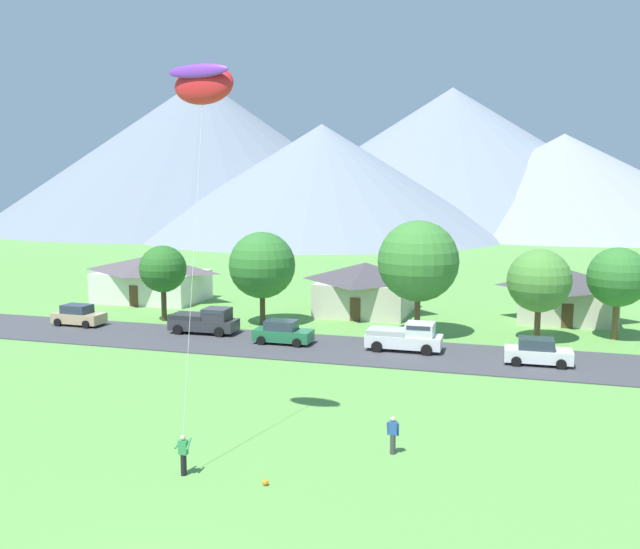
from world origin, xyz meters
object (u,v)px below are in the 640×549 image
Objects in this scene: parked_car_tan_east_end at (78,316)px; tree_near_right at (418,261)px; house_left_center at (152,277)px; house_right_center at (566,294)px; tree_center at (539,281)px; pickup_truck_white_east_side at (406,337)px; tree_near_left at (262,265)px; kite_flyer_with_kite at (203,92)px; house_leftmost at (365,287)px; parked_car_green_mid_east at (283,333)px; tree_right_of_center at (163,269)px; watcher_person at (393,434)px; parked_car_white_mid_west at (538,352)px; tree_left_of_center at (618,277)px; pickup_truck_charcoal_west_side at (206,321)px; soccer_ball at (265,482)px.

tree_near_right is at bearing 8.64° from parked_car_tan_east_end.
house_left_center is 1.27× the size of house_right_center.
house_right_center is 1.23× the size of tree_center.
pickup_truck_white_east_side is at bearing -146.21° from tree_center.
kite_flyer_with_kite is (7.32, -25.46, 10.53)m from tree_near_left.
house_leftmost is 24.41m from parked_car_tan_east_end.
house_left_center reaches higher than house_right_center.
kite_flyer_with_kite is (3.34, -19.18, 14.57)m from parked_car_green_mid_east.
tree_right_of_center reaches higher than parked_car_tan_east_end.
house_left_center is at bearing 133.23° from watcher_person.
house_right_center reaches higher than parked_car_white_mid_west.
tree_near_left is 27.27m from tree_left_of_center.
watcher_person is (15.39, -24.26, -4.03)m from tree_near_left.
house_leftmost is 35.15m from kite_flyer_with_kite.
house_leftmost is at bearing 77.19° from parked_car_green_mid_east.
pickup_truck_white_east_side is (27.01, -0.98, 0.19)m from parked_car_tan_east_end.
kite_flyer_with_kite reaches higher than parked_car_tan_east_end.
parked_car_green_mid_east is at bearing 122.41° from watcher_person.
watcher_person is (18.26, -19.52, -0.18)m from pickup_truck_charcoal_west_side.
tree_left_of_center is 11.55m from parked_car_white_mid_west.
tree_near_left is 15.49m from parked_car_tan_east_end.
tree_left_of_center is 28.79× the size of soccer_ball.
tree_left_of_center reaches higher than house_leftmost.
tree_near_left is 29.01m from watcher_person.
kite_flyer_with_kite reaches higher than tree_near_left.
tree_near_left is 31.27m from soccer_ball.
kite_flyer_with_kite is at bearing -63.81° from pickup_truck_charcoal_west_side.
tree_near_right reaches higher than tree_right_of_center.
watcher_person is at bearing 47.42° from soccer_ball.
tree_center is at bearing 89.62° from parked_car_white_mid_west.
parked_car_green_mid_east is at bearing -148.54° from tree_near_right.
watcher_person is (29.51, -19.33, 0.01)m from parked_car_tan_east_end.
parked_car_white_mid_west is 8.78m from pickup_truck_white_east_side.
parked_car_white_mid_west is at bearing -36.01° from tree_near_right.
house_left_center is 10.74m from tree_right_of_center.
tree_right_of_center is at bearing 167.03° from pickup_truck_white_east_side.
tree_left_of_center is 35.71m from kite_flyer_with_kite.
house_left_center is 1.21× the size of tree_near_right.
soccer_ball is at bearing -68.68° from tree_near_left.
pickup_truck_white_east_side is at bearing 97.77° from watcher_person.
house_right_center is 39.49m from soccer_ball.
house_right_center is 5.02× the size of watcher_person.
house_leftmost is 15.55m from pickup_truck_charcoal_west_side.
tree_right_of_center reaches higher than house_left_center.
house_leftmost is at bearing 90.51° from kite_flyer_with_kite.
parked_car_green_mid_east and parked_car_tan_east_end have the same top height.
pickup_truck_white_east_side is (-8.69, 1.24, 0.19)m from parked_car_white_mid_west.
parked_car_green_mid_east is (-20.02, -14.80, -1.41)m from house_right_center.
tree_near_right is at bearing 96.12° from watcher_person.
tree_left_of_center is (20.15, -4.97, 2.33)m from house_leftmost.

